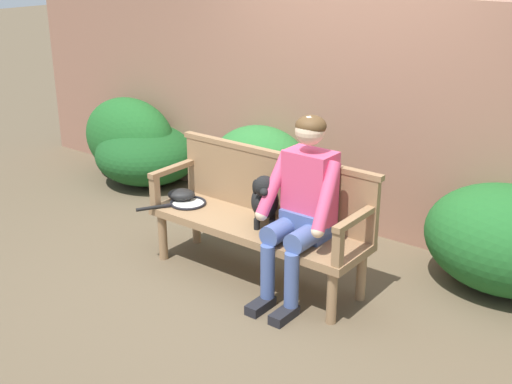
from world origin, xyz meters
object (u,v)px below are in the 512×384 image
(person_seated, at_px, (303,203))
(baseball_glove, at_px, (181,195))
(tennis_racket, at_px, (185,203))
(dog_on_bench, at_px, (265,199))
(garden_bench, at_px, (256,231))

(person_seated, relative_size, baseball_glove, 5.98)
(person_seated, xyz_separation_m, tennis_racket, (-1.09, -0.03, -0.26))
(dog_on_bench, bearing_deg, garden_bench, -178.11)
(dog_on_bench, height_order, baseball_glove, dog_on_bench)
(tennis_racket, bearing_deg, garden_bench, 3.66)
(garden_bench, xyz_separation_m, person_seated, (0.41, -0.01, 0.33))
(garden_bench, height_order, dog_on_bench, dog_on_bench)
(person_seated, relative_size, dog_on_bench, 3.10)
(garden_bench, relative_size, baseball_glove, 7.86)
(dog_on_bench, xyz_separation_m, tennis_racket, (-0.75, -0.05, -0.20))
(garden_bench, bearing_deg, person_seated, -1.95)
(garden_bench, xyz_separation_m, dog_on_bench, (0.08, 0.00, 0.27))
(person_seated, bearing_deg, baseball_glove, 178.60)
(person_seated, bearing_deg, dog_on_bench, 177.16)
(garden_bench, height_order, person_seated, person_seated)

